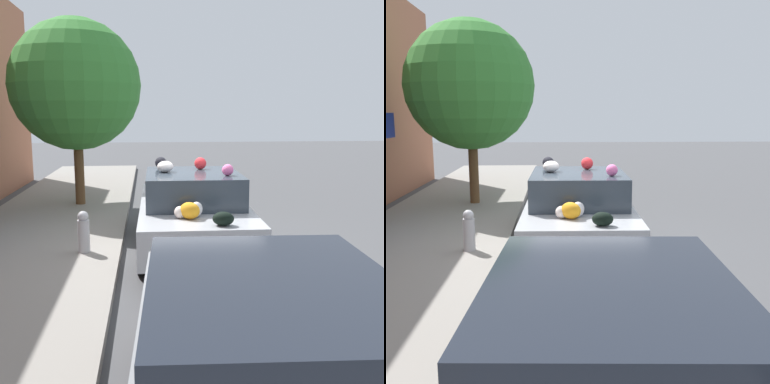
# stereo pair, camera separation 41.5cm
# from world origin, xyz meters

# --- Properties ---
(ground_plane) EXTENTS (60.00, 60.00, 0.00)m
(ground_plane) POSITION_xyz_m (0.00, 0.00, 0.00)
(ground_plane) COLOR #4C4C4F
(sidewalk_curb) EXTENTS (24.00, 3.20, 0.15)m
(sidewalk_curb) POSITION_xyz_m (0.00, 2.70, 0.07)
(sidewalk_curb) COLOR gray
(sidewalk_curb) RESTS_ON ground
(street_tree) EXTENTS (3.20, 3.20, 4.57)m
(street_tree) POSITION_xyz_m (3.64, 2.34, 3.12)
(street_tree) COLOR brown
(street_tree) RESTS_ON sidewalk_curb
(fire_hydrant) EXTENTS (0.20, 0.20, 0.70)m
(fire_hydrant) POSITION_xyz_m (-0.50, 1.70, 0.49)
(fire_hydrant) COLOR #B2B2B7
(fire_hydrant) RESTS_ON sidewalk_curb
(art_car) EXTENTS (4.21, 1.93, 1.64)m
(art_car) POSITION_xyz_m (-0.03, -0.16, 0.74)
(art_car) COLOR #B7BABF
(art_car) RESTS_ON ground
(parked_car_plain) EXTENTS (4.19, 1.92, 1.48)m
(parked_car_plain) POSITION_xyz_m (-5.25, -0.12, 0.75)
(parked_car_plain) COLOR gray
(parked_car_plain) RESTS_ON ground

